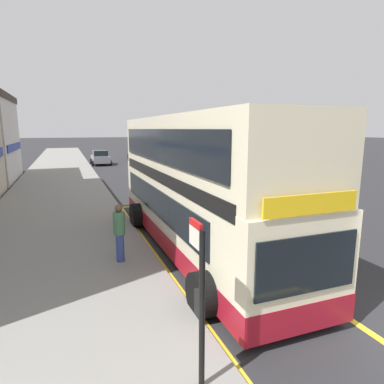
% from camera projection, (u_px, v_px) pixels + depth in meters
% --- Properties ---
extents(ground_plane, '(260.00, 260.00, 0.00)m').
position_uv_depth(ground_plane, '(131.00, 167.00, 35.41)').
color(ground_plane, '#28282B').
extents(pavement_near, '(6.00, 76.00, 0.14)m').
position_uv_depth(pavement_near, '(61.00, 169.00, 32.96)').
color(pavement_near, gray).
rests_on(pavement_near, ground).
extents(double_decker_bus, '(3.22, 11.14, 4.40)m').
position_uv_depth(double_decker_bus, '(195.00, 188.00, 10.95)').
color(double_decker_bus, beige).
rests_on(double_decker_bus, ground).
extents(bus_bay_markings, '(3.13, 14.41, 0.01)m').
position_uv_depth(bus_bay_markings, '(199.00, 250.00, 11.07)').
color(bus_bay_markings, yellow).
rests_on(bus_bay_markings, ground).
extents(bus_stop_sign, '(0.09, 0.51, 2.55)m').
position_uv_depth(bus_stop_sign, '(200.00, 292.00, 4.84)').
color(bus_stop_sign, black).
rests_on(bus_stop_sign, pavement_near).
extents(parked_car_grey_behind, '(2.09, 4.20, 1.62)m').
position_uv_depth(parked_car_grey_behind, '(100.00, 158.00, 37.42)').
color(parked_car_grey_behind, slate).
rests_on(parked_car_grey_behind, ground).
extents(parked_car_teal_kerbside, '(2.09, 4.20, 1.62)m').
position_uv_depth(parked_car_teal_kerbside, '(137.00, 153.00, 44.35)').
color(parked_car_teal_kerbside, '#196066').
rests_on(parked_car_teal_kerbside, ground).
extents(pedestrian_waiting_near_sign, '(0.34, 0.34, 1.73)m').
position_uv_depth(pedestrian_waiting_near_sign, '(119.00, 231.00, 9.64)').
color(pedestrian_waiting_near_sign, '#33478C').
rests_on(pedestrian_waiting_near_sign, pavement_near).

